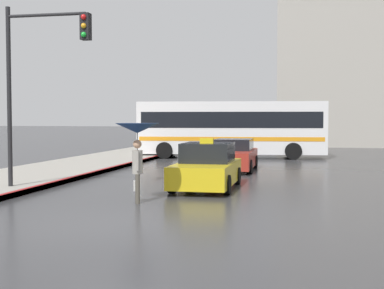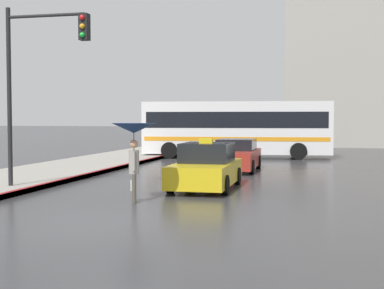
% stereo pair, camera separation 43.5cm
% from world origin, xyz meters
% --- Properties ---
extents(ground_plane, '(300.00, 300.00, 0.00)m').
position_xyz_m(ground_plane, '(0.00, 0.00, 0.00)').
color(ground_plane, '#38383A').
extents(taxi, '(1.91, 4.22, 1.66)m').
position_xyz_m(taxi, '(1.00, 6.48, 0.68)').
color(taxi, gold).
rests_on(taxi, ground_plane).
extents(sedan_red, '(1.91, 4.29, 1.40)m').
position_xyz_m(sedan_red, '(1.08, 12.73, 0.65)').
color(sedan_red, '#A52D23').
rests_on(sedan_red, ground_plane).
extents(city_bus, '(11.08, 3.53, 3.30)m').
position_xyz_m(city_bus, '(-0.05, 20.58, 1.83)').
color(city_bus, silver).
rests_on(city_bus, ground_plane).
extents(pedestrian_with_umbrella, '(1.20, 1.20, 2.18)m').
position_xyz_m(pedestrian_with_umbrella, '(-0.30, 3.01, 1.83)').
color(pedestrian_with_umbrella, '#4C473D').
rests_on(pedestrian_with_umbrella, ground_plane).
extents(traffic_light, '(2.79, 0.38, 5.78)m').
position_xyz_m(traffic_light, '(-3.88, 4.42, 3.96)').
color(traffic_light, black).
rests_on(traffic_light, ground_plane).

